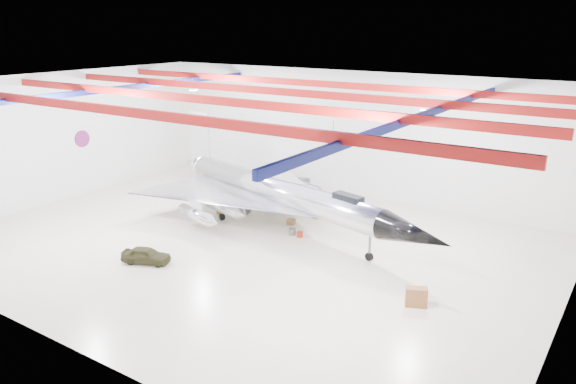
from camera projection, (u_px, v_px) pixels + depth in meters
The scene contains 18 objects.
floor at pixel (247, 245), 39.22m from camera, with size 40.00×40.00×0.00m, color beige.
wall_back at pixel (349, 134), 49.59m from camera, with size 40.00×40.00×0.00m, color silver.
wall_left at pixel (62, 137), 48.26m from camera, with size 30.00×30.00×0.00m, color silver.
wall_right at pixel (573, 226), 27.01m from camera, with size 30.00×30.00×0.00m, color silver.
ceiling at pixel (243, 86), 36.06m from camera, with size 40.00×40.00×0.00m, color #0A0F38.
ceiling_structure at pixel (244, 96), 36.25m from camera, with size 39.50×29.50×1.08m.
wall_roundel at pixel (82, 139), 49.97m from camera, with size 1.50×1.50×0.10m, color #B21414.
jet_aircraft at pixel (278, 194), 42.28m from camera, with size 27.38×19.24×7.58m.
jeep at pixel (146, 255), 36.12m from camera, with size 1.27×3.16×1.08m, color #323119.
desk at pixel (416, 297), 30.60m from camera, with size 1.18×0.59×1.08m, color brown.
crate_ply at pixel (221, 212), 45.53m from camera, with size 0.54×0.43×0.38m, color olive.
toolbox_red at pixel (284, 202), 48.11m from camera, with size 0.42×0.33×0.29m, color #A62510.
engine_drum at pixel (292, 232), 41.03m from camera, with size 0.52×0.52×0.47m, color #59595B.
parts_bin at pixel (317, 215), 44.63m from camera, with size 0.65×0.52×0.46m, color olive.
crate_small at pixel (248, 211), 45.95m from camera, with size 0.39×0.31×0.27m, color #59595B.
tool_chest at pixel (300, 234), 40.63m from camera, with size 0.44×0.44×0.40m, color #A62510.
oil_barrel at pixel (291, 222), 43.18m from camera, with size 0.57×0.46×0.40m, color olive.
spares_box at pixel (353, 209), 46.40m from camera, with size 0.38×0.38×0.34m, color #59595B.
Camera 1 is at (22.64, -28.77, 14.84)m, focal length 35.00 mm.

